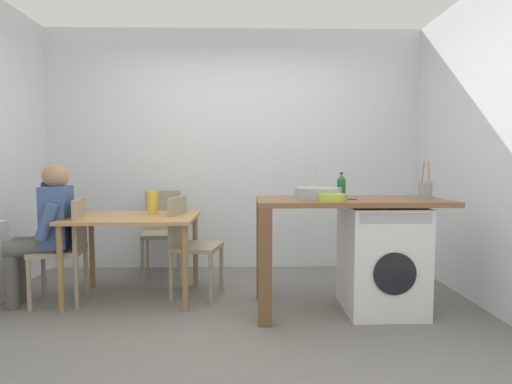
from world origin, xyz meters
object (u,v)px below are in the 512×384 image
Objects in this scene: chair_opposite at (189,240)px; seated_person at (46,226)px; chair_spare_by_wall at (163,228)px; chair_person_seat at (67,244)px; dining_table at (134,227)px; utensil_crock at (425,189)px; bottle_tall_green at (341,186)px; washing_machine at (381,258)px; mixing_bowl at (331,197)px; vase at (153,203)px.

seated_person reaches higher than chair_opposite.
chair_opposite is 1.00× the size of chair_spare_by_wall.
seated_person reaches higher than chair_person_seat.
chair_opposite is at bearing 7.69° from dining_table.
utensil_crock reaches higher than seated_person.
dining_table is 0.92× the size of seated_person.
utensil_crock reaches higher than chair_person_seat.
bottle_tall_green is (1.79, -0.22, 0.37)m from dining_table.
bottle_tall_green is (2.49, -0.11, 0.34)m from seated_person.
dining_table is at bearing -90.34° from chair_person_seat.
seated_person is 2.82m from washing_machine.
dining_table is 0.50m from chair_opposite.
washing_machine is 0.67m from utensil_crock.
bottle_tall_green is 1.02× the size of mixing_bowl.
bottle_tall_green is at bearing 143.09° from chair_spare_by_wall.
dining_table is 1.84m from bottle_tall_green.
bottle_tall_green is at bearing 64.63° from mixing_bowl.
dining_table is 2.14m from washing_machine.
vase is at bearing -85.40° from seated_person.
chair_person_seat reaches higher than dining_table.
utensil_crock reaches higher than vase.
chair_opposite is at bearing 112.00° from chair_spare_by_wall.
chair_opposite is at bearing 170.08° from utensil_crock.
dining_table is 1.22× the size of chair_opposite.
seated_person is 5.73× the size of bottle_tall_green.
washing_machine reaches higher than dining_table.
seated_person is at bearing 41.59° from chair_spare_by_wall.
utensil_crock is (2.47, -0.28, 0.35)m from dining_table.
utensil_crock is (3.17, -0.17, 0.32)m from seated_person.
bottle_tall_green is at bearing 88.83° from chair_opposite.
chair_opposite is 0.75× the size of seated_person.
seated_person reaches higher than bottle_tall_green.
chair_opposite is 1.43m from bottle_tall_green.
vase is at bearing 33.69° from dining_table.
vase is (-2.32, 0.38, -0.14)m from utensil_crock.
chair_person_seat is 4.20× the size of vase.
mixing_bowl is at bearing -156.69° from washing_machine.
seated_person is at bearing -70.28° from chair_opposite.
dining_table is 0.57m from chair_person_seat.
chair_opposite is 4.30× the size of bottle_tall_green.
seated_person is at bearing 169.87° from mixing_bowl.
seated_person is 3.19m from utensil_crock.
dining_table is 2.51m from utensil_crock.
chair_spare_by_wall is 4.40× the size of mixing_bowl.
utensil_crock is 2.35m from vase.
chair_spare_by_wall is 4.30× the size of bottle_tall_green.
utensil_crock is at bearing 16.83° from mixing_bowl.
bottle_tall_green is at bearing 174.78° from utensil_crock.
dining_table is 0.79m from chair_spare_by_wall.
chair_person_seat is at bearing 168.48° from mixing_bowl.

